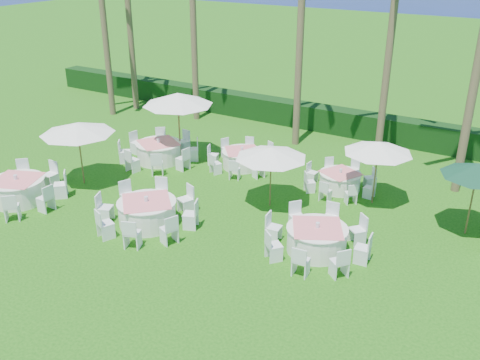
% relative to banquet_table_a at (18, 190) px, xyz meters
% --- Properties ---
extents(ground, '(120.00, 120.00, 0.00)m').
position_rel_banquet_table_a_xyz_m(ground, '(5.77, 1.20, -0.46)').
color(ground, '#17530E').
rests_on(ground, ground).
extents(hedge, '(34.00, 1.00, 1.20)m').
position_rel_banquet_table_a_xyz_m(hedge, '(5.77, 13.20, 0.14)').
color(hedge, black).
rests_on(hedge, ground).
extents(banquet_table_a, '(3.45, 3.45, 1.04)m').
position_rel_banquet_table_a_xyz_m(banquet_table_a, '(0.00, 0.00, 0.00)').
color(banquet_table_a, white).
rests_on(banquet_table_a, ground).
extents(banquet_table_b, '(3.37, 3.37, 1.03)m').
position_rel_banquet_table_a_xyz_m(banquet_table_b, '(5.21, 1.05, -0.00)').
color(banquet_table_b, white).
rests_on(banquet_table_b, ground).
extents(banquet_table_c, '(3.31, 3.31, 0.99)m').
position_rel_banquet_table_a_xyz_m(banquet_table_c, '(10.78, 2.39, -0.02)').
color(banquet_table_c, white).
rests_on(banquet_table_c, ground).
extents(banquet_table_d, '(3.41, 3.41, 1.02)m').
position_rel_banquet_table_a_xyz_m(banquet_table_d, '(2.00, 5.69, -0.01)').
color(banquet_table_d, white).
rests_on(banquet_table_d, ground).
extents(banquet_table_e, '(2.92, 2.92, 0.90)m').
position_rel_banquet_table_a_xyz_m(banquet_table_e, '(5.42, 6.96, -0.07)').
color(banquet_table_e, white).
rests_on(banquet_table_e, ground).
extents(banquet_table_f, '(2.79, 2.79, 0.86)m').
position_rel_banquet_table_a_xyz_m(banquet_table_f, '(9.77, 6.96, -0.09)').
color(banquet_table_f, white).
rests_on(banquet_table_f, ground).
extents(umbrella_a, '(2.81, 2.81, 2.51)m').
position_rel_banquet_table_a_xyz_m(umbrella_a, '(0.89, 2.35, 1.83)').
color(umbrella_a, brown).
rests_on(umbrella_a, ground).
extents(umbrella_b, '(2.55, 2.55, 2.24)m').
position_rel_banquet_table_a_xyz_m(umbrella_b, '(8.10, 4.40, 1.59)').
color(umbrella_b, brown).
rests_on(umbrella_b, ground).
extents(umbrella_c, '(2.97, 2.97, 2.97)m').
position_rel_banquet_table_a_xyz_m(umbrella_c, '(2.65, 6.35, 2.25)').
color(umbrella_c, brown).
rests_on(umbrella_c, ground).
extents(umbrella_d, '(2.44, 2.44, 2.38)m').
position_rel_banquet_table_a_xyz_m(umbrella_d, '(11.22, 6.50, 1.71)').
color(umbrella_d, brown).
rests_on(umbrella_d, ground).
extents(umbrella_green, '(2.23, 2.23, 2.49)m').
position_rel_banquet_table_a_xyz_m(umbrella_green, '(14.56, 5.90, 1.81)').
color(umbrella_green, brown).
rests_on(umbrella_green, ground).
extents(palm_a, '(4.39, 4.20, 9.88)m').
position_rel_banquet_table_a_xyz_m(palm_a, '(-4.15, 11.30, 4.95)').
color(palm_a, brown).
rests_on(palm_a, ground).
extents(palm_b, '(4.41, 4.08, 9.76)m').
position_rel_banquet_table_a_xyz_m(palm_b, '(-0.06, 11.45, 4.89)').
color(palm_b, brown).
rests_on(palm_b, ground).
extents(palm_c, '(4.41, 4.10, 11.39)m').
position_rel_banquet_table_a_xyz_m(palm_c, '(6.15, 10.67, 5.72)').
color(palm_c, brown).
rests_on(palm_c, ground).
extents(palm_d, '(4.35, 4.28, 8.26)m').
position_rel_banquet_table_a_xyz_m(palm_d, '(9.82, 11.61, 4.12)').
color(palm_d, brown).
rests_on(palm_d, ground).
extents(palm_f, '(4.41, 4.10, 9.02)m').
position_rel_banquet_table_a_xyz_m(palm_f, '(-4.48, 9.75, 4.51)').
color(palm_f, brown).
rests_on(palm_f, ground).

